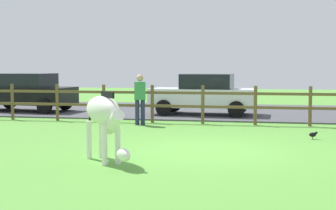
# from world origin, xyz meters

# --- Properties ---
(ground_plane) EXTENTS (60.00, 60.00, 0.00)m
(ground_plane) POSITION_xyz_m (0.00, 0.00, 0.00)
(ground_plane) COLOR #549338
(parking_asphalt) EXTENTS (28.00, 7.40, 0.05)m
(parking_asphalt) POSITION_xyz_m (0.00, 9.30, 0.03)
(parking_asphalt) COLOR #47474C
(parking_asphalt) RESTS_ON ground_plane
(paddock_fence) EXTENTS (20.63, 0.11, 1.27)m
(paddock_fence) POSITION_xyz_m (-0.74, 5.00, 0.72)
(paddock_fence) COLOR brown
(paddock_fence) RESTS_ON ground_plane
(zebra) EXTENTS (1.44, 1.56, 1.41)m
(zebra) POSITION_xyz_m (-1.90, -1.68, 0.93)
(zebra) COLOR white
(zebra) RESTS_ON ground_plane
(crow_on_grass) EXTENTS (0.21, 0.10, 0.20)m
(crow_on_grass) POSITION_xyz_m (2.50, 2.20, 0.13)
(crow_on_grass) COLOR black
(crow_on_grass) RESTS_ON ground_plane
(parked_car_white) EXTENTS (4.07, 2.03, 1.56)m
(parked_car_white) POSITION_xyz_m (-1.00, 7.59, 0.84)
(parked_car_white) COLOR white
(parked_car_white) RESTS_ON parking_asphalt
(parked_car_black) EXTENTS (4.12, 2.13, 1.56)m
(parked_car_black) POSITION_xyz_m (-8.40, 7.63, 0.84)
(parked_car_black) COLOR black
(parked_car_black) RESTS_ON parking_asphalt
(visitor_near_fence) EXTENTS (0.40, 0.30, 1.64)m
(visitor_near_fence) POSITION_xyz_m (-2.70, 4.32, 0.91)
(visitor_near_fence) COLOR #232847
(visitor_near_fence) RESTS_ON ground_plane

